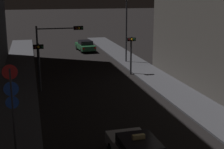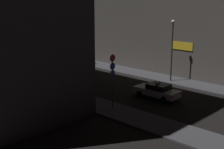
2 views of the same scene
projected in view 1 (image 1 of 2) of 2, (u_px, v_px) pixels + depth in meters
The scene contains 8 objects.
sidewalk_left at pixel (18, 85), 27.18m from camera, with size 3.03×53.64×0.12m, color #424247.
sidewalk_right at pixel (154, 76), 30.03m from camera, with size 3.03×53.64×0.12m, color #424247.
far_car at pixel (85, 46), 43.10m from camera, with size 2.13×4.57×1.42m.
traffic_light_overhead at pixel (56, 41), 27.86m from camera, with size 4.00×0.42×4.84m.
traffic_light_left_kerb at pixel (39, 58), 25.02m from camera, with size 0.80×0.42×3.80m.
traffic_light_right_kerb at pixel (131, 47), 30.37m from camera, with size 0.80×0.42×3.59m.
sign_pole_left at pixel (13, 107), 13.48m from camera, with size 0.62×0.10×4.66m.
street_lamp_far_block at pixel (126, 23), 35.18m from camera, with size 0.39×0.39×7.01m.
Camera 1 is at (-4.81, -2.44, 7.58)m, focal length 52.53 mm.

